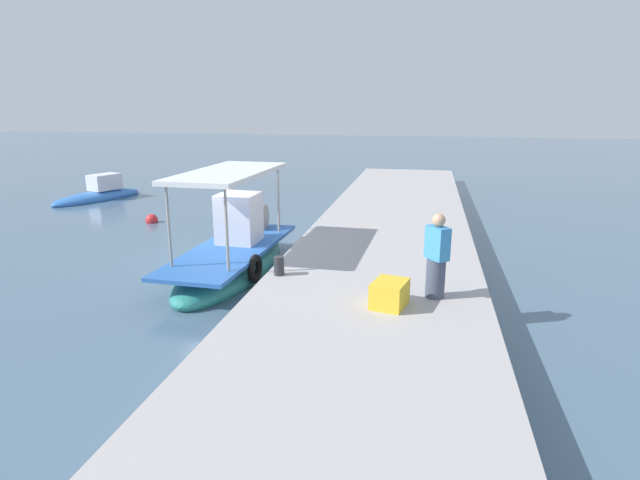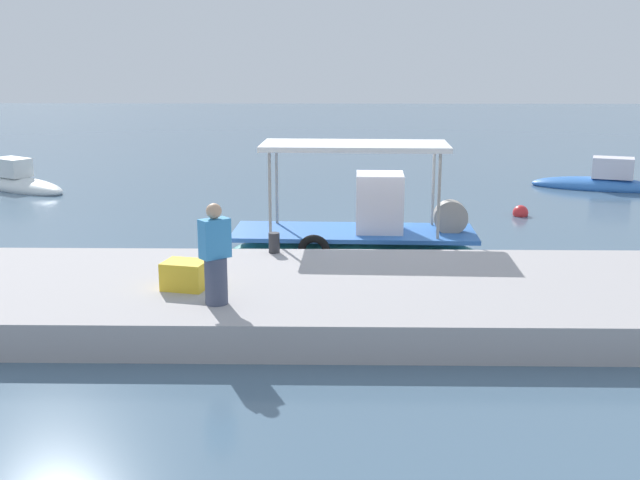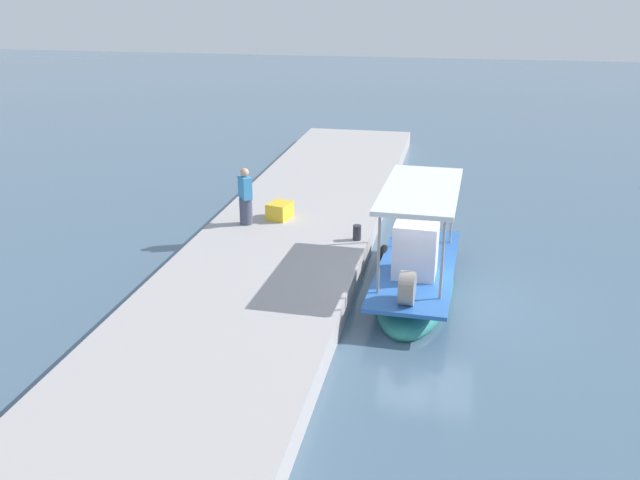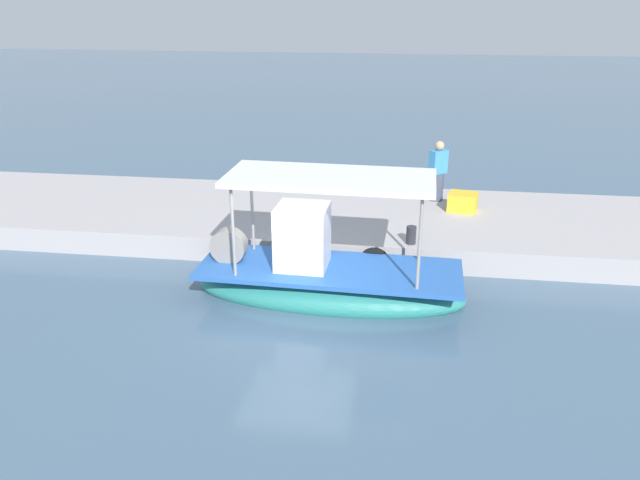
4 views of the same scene
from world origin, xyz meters
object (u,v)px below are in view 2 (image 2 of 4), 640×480
at_px(cargo_crate, 185,275).
at_px(moored_boat_mid, 20,184).
at_px(fisherman_near_bollard, 215,259).
at_px(marker_buoy, 520,213).
at_px(mooring_bollard, 274,243).
at_px(moored_boat_near, 600,183).
at_px(main_fishing_boat, 358,240).

distance_m(cargo_crate, moored_boat_mid, 16.77).
bearing_deg(moored_boat_mid, fisherman_near_bollard, -58.05).
bearing_deg(fisherman_near_bollard, marker_buoy, 54.13).
distance_m(fisherman_near_bollard, cargo_crate, 1.25).
bearing_deg(mooring_bollard, cargo_crate, -118.12).
relative_size(marker_buoy, moored_boat_mid, 0.11).
bearing_deg(marker_buoy, moored_boat_near, 50.89).
xyz_separation_m(main_fishing_boat, cargo_crate, (-3.28, -4.49, 0.40)).
relative_size(cargo_crate, marker_buoy, 1.63).
bearing_deg(moored_boat_mid, cargo_crate, -58.48).
xyz_separation_m(main_fishing_boat, moored_boat_mid, (-12.04, 9.79, -0.30)).
bearing_deg(mooring_bollard, main_fishing_boat, 44.52).
bearing_deg(fisherman_near_bollard, moored_boat_near, 53.07).
bearing_deg(fisherman_near_bollard, cargo_crate, 128.35).
bearing_deg(cargo_crate, moored_boat_near, 49.86).
relative_size(marker_buoy, moored_boat_near, 0.10).
relative_size(fisherman_near_bollard, moored_boat_near, 0.36).
bearing_deg(main_fishing_boat, mooring_bollard, -135.48).
xyz_separation_m(cargo_crate, moored_boat_mid, (-8.76, 14.29, -0.70)).
height_order(fisherman_near_bollard, cargo_crate, fisherman_near_bollard).
xyz_separation_m(fisherman_near_bollard, mooring_bollard, (0.72, 3.54, -0.58)).
height_order(fisherman_near_bollard, moored_boat_near, fisherman_near_bollard).
height_order(main_fishing_boat, cargo_crate, main_fishing_boat).
bearing_deg(moored_boat_mid, moored_boat_near, 1.42).
relative_size(cargo_crate, moored_boat_near, 0.16).
height_order(mooring_bollard, moored_boat_mid, moored_boat_mid).
distance_m(main_fishing_boat, mooring_bollard, 2.64).
bearing_deg(fisherman_near_bollard, moored_boat_mid, 121.95).
height_order(moored_boat_near, moored_boat_mid, moored_boat_near).
bearing_deg(mooring_bollard, moored_boat_near, 47.67).
distance_m(mooring_bollard, moored_boat_near, 16.45).
height_order(mooring_bollard, marker_buoy, mooring_bollard).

